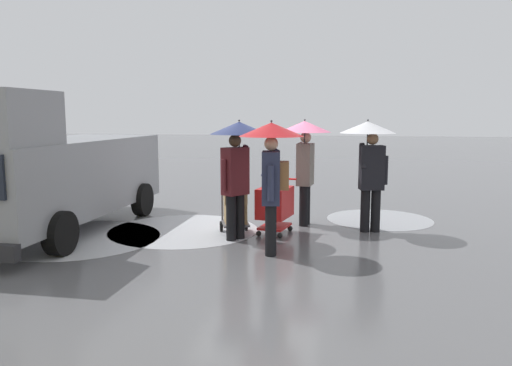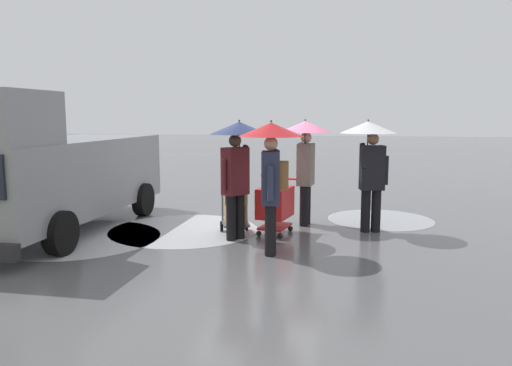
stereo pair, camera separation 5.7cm
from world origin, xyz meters
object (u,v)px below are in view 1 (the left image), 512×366
object	(u,v)px
pedestrian_black_side	(272,157)
pedestrian_far_side	(305,147)
cargo_van_parked_right	(51,171)
shopping_cart_vendor	(275,204)
pedestrian_pink_side	(369,150)
pedestrian_white_side	(237,152)
hand_dolly_boxes	(235,207)

from	to	relation	value
pedestrian_black_side	pedestrian_far_side	size ratio (longest dim) A/B	1.00
pedestrian_far_side	cargo_van_parked_right	bearing A→B (deg)	18.40
shopping_cart_vendor	pedestrian_far_side	world-z (taller)	pedestrian_far_side
pedestrian_pink_side	pedestrian_white_side	distance (m)	2.53
cargo_van_parked_right	pedestrian_white_side	world-z (taller)	cargo_van_parked_right
shopping_cart_vendor	pedestrian_pink_side	bearing A→B (deg)	-164.11
shopping_cart_vendor	hand_dolly_boxes	distance (m)	0.75
shopping_cart_vendor	pedestrian_black_side	size ratio (longest dim) A/B	0.49
pedestrian_black_side	pedestrian_pink_side	bearing A→B (deg)	-131.15
cargo_van_parked_right	pedestrian_black_side	world-z (taller)	cargo_van_parked_right
pedestrian_white_side	pedestrian_far_side	xyz separation A→B (m)	(-1.08, -1.34, 0.00)
shopping_cart_vendor	pedestrian_pink_side	distance (m)	2.05
hand_dolly_boxes	pedestrian_pink_side	size ratio (longest dim) A/B	0.61
hand_dolly_boxes	pedestrian_pink_side	distance (m)	2.74
pedestrian_pink_side	pedestrian_black_side	xyz separation A→B (m)	(1.58, 1.81, 0.00)
pedestrian_white_side	hand_dolly_boxes	bearing A→B (deg)	-69.43
pedestrian_black_side	pedestrian_white_side	world-z (taller)	same
pedestrian_pink_side	shopping_cart_vendor	bearing A→B (deg)	15.89
cargo_van_parked_right	pedestrian_far_side	xyz separation A→B (m)	(-4.61, -1.53, 0.41)
pedestrian_far_side	pedestrian_pink_side	bearing A→B (deg)	165.53
pedestrian_pink_side	pedestrian_black_side	bearing A→B (deg)	48.85
hand_dolly_boxes	pedestrian_far_side	bearing A→B (deg)	-139.65
hand_dolly_boxes	pedestrian_white_side	xyz separation A→B (m)	(-0.12, 0.32, 1.06)
pedestrian_pink_side	pedestrian_far_side	distance (m)	1.28
hand_dolly_boxes	pedestrian_white_side	world-z (taller)	pedestrian_white_side
cargo_van_parked_right	pedestrian_white_side	size ratio (longest dim) A/B	2.49
pedestrian_white_side	pedestrian_far_side	size ratio (longest dim) A/B	1.00
shopping_cart_vendor	pedestrian_far_side	xyz separation A→B (m)	(-0.48, -0.81, 1.02)
hand_dolly_boxes	pedestrian_white_side	bearing A→B (deg)	110.57
shopping_cart_vendor	hand_dolly_boxes	size ratio (longest dim) A/B	0.79
pedestrian_black_side	pedestrian_far_side	world-z (taller)	same
cargo_van_parked_right	hand_dolly_boxes	size ratio (longest dim) A/B	4.07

